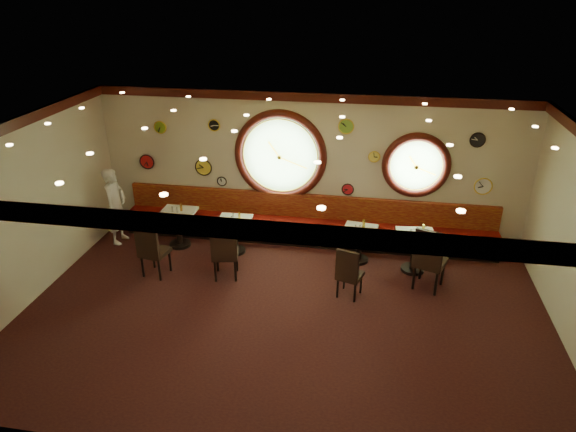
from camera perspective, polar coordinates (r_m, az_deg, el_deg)
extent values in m
cube|color=black|center=(8.98, -0.48, -10.89)|extent=(9.00, 6.00, 0.00)
cube|color=gold|center=(7.56, -0.57, 9.14)|extent=(9.00, 6.00, 0.02)
cube|color=beige|center=(10.87, 2.29, 5.31)|extent=(9.00, 0.02, 3.20)
cube|color=beige|center=(5.69, -6.07, -15.32)|extent=(9.00, 0.02, 3.20)
cube|color=beige|center=(9.91, -27.07, 0.43)|extent=(0.02, 6.00, 3.20)
cube|color=#390F0A|center=(10.41, 2.39, 13.07)|extent=(9.00, 0.10, 0.18)
cube|color=#390F0A|center=(4.90, -6.71, -1.36)|extent=(9.00, 0.10, 0.18)
cube|color=#390F0A|center=(9.42, -28.61, 8.77)|extent=(0.10, 6.00, 0.18)
cube|color=black|center=(11.22, 1.96, -2.39)|extent=(8.00, 0.55, 0.20)
cube|color=#5D0B07|center=(11.11, 1.98, -1.25)|extent=(8.00, 0.55, 0.30)
cube|color=#66080D|center=(11.13, 2.17, 1.09)|extent=(8.00, 0.10, 0.55)
cylinder|color=#89C878|center=(10.87, -0.85, 6.73)|extent=(1.66, 0.02, 1.66)
torus|color=#390F0A|center=(10.86, -0.87, 6.71)|extent=(1.98, 0.18, 1.98)
torus|color=yellow|center=(10.83, -0.90, 6.66)|extent=(1.61, 0.03, 1.61)
cylinder|color=#89C878|center=(10.76, 14.04, 5.48)|extent=(1.10, 0.02, 1.10)
torus|color=#390F0A|center=(10.75, 14.05, 5.46)|extent=(1.38, 0.18, 1.38)
torus|color=yellow|center=(10.72, 14.06, 5.40)|extent=(1.09, 0.03, 1.09)
cylinder|color=black|center=(10.70, 20.31, 7.94)|extent=(0.28, 0.03, 0.28)
cylinder|color=black|center=(11.00, -8.21, 9.96)|extent=(0.24, 0.03, 0.24)
cylinder|color=#7AB538|center=(10.48, 6.47, 9.87)|extent=(0.30, 0.03, 0.30)
cylinder|color=#EDDD4F|center=(10.64, 9.56, 6.53)|extent=(0.22, 0.03, 0.22)
cylinder|color=#82B524|center=(11.44, -14.00, 9.55)|extent=(0.26, 0.03, 0.26)
cylinder|color=red|center=(10.91, 6.66, 2.98)|extent=(0.24, 0.03, 0.24)
cylinder|color=yellow|center=(11.37, -9.36, 5.37)|extent=(0.36, 0.03, 0.36)
cylinder|color=white|center=(11.04, 20.85, 3.12)|extent=(0.34, 0.03, 0.34)
cylinder|color=red|center=(11.83, -15.39, 5.83)|extent=(0.32, 0.03, 0.32)
cylinder|color=silver|center=(11.36, -7.34, 3.86)|extent=(0.20, 0.03, 0.20)
cylinder|color=black|center=(11.33, -11.88, -3.06)|extent=(0.45, 0.45, 0.06)
cylinder|color=black|center=(11.17, -12.04, -1.43)|extent=(0.12, 0.12, 0.72)
cube|color=white|center=(11.01, -12.22, 0.32)|extent=(0.72, 0.72, 0.05)
cylinder|color=black|center=(10.90, -5.85, -3.83)|extent=(0.42, 0.42, 0.06)
cylinder|color=black|center=(10.74, -5.93, -2.26)|extent=(0.12, 0.12, 0.67)
cube|color=white|center=(10.58, -6.01, -0.57)|extent=(0.70, 0.70, 0.05)
cylinder|color=black|center=(10.61, 7.79, -4.80)|extent=(0.41, 0.41, 0.06)
cylinder|color=black|center=(10.45, 7.89, -3.25)|extent=(0.11, 0.11, 0.65)
cube|color=white|center=(10.30, 8.00, -1.58)|extent=(0.74, 0.74, 0.05)
cylinder|color=black|center=(10.48, 13.65, -5.74)|extent=(0.45, 0.45, 0.06)
cylinder|color=black|center=(10.30, 13.85, -4.02)|extent=(0.12, 0.12, 0.72)
cube|color=white|center=(10.13, 14.07, -2.16)|extent=(0.79, 0.79, 0.05)
cube|color=black|center=(10.18, -14.56, -3.91)|extent=(0.55, 0.55, 0.08)
cube|color=black|center=(9.87, -15.44, -2.65)|extent=(0.48, 0.15, 0.62)
cube|color=black|center=(9.85, -6.96, -4.21)|extent=(0.57, 0.57, 0.08)
cube|color=black|center=(9.50, -7.18, -2.95)|extent=(0.49, 0.15, 0.63)
cube|color=black|center=(9.31, 6.90, -6.57)|extent=(0.52, 0.52, 0.07)
cube|color=black|center=(9.01, 6.59, -5.44)|extent=(0.41, 0.18, 0.54)
cube|color=black|center=(9.78, 15.50, -4.97)|extent=(0.68, 0.68, 0.09)
cube|color=black|center=(9.40, 15.37, -3.52)|extent=(0.52, 0.25, 0.69)
cylinder|color=silver|center=(11.01, -12.74, 0.73)|extent=(0.04, 0.04, 0.11)
cylinder|color=silver|center=(10.64, -6.12, 0.06)|extent=(0.04, 0.04, 0.11)
cylinder|color=silver|center=(10.26, 7.51, -1.22)|extent=(0.03, 0.03, 0.09)
cylinder|color=#BCBDC1|center=(10.13, 13.49, -1.61)|extent=(0.03, 0.03, 0.10)
cylinder|color=silver|center=(10.96, -12.21, 0.65)|extent=(0.04, 0.04, 0.11)
cylinder|color=silver|center=(10.50, -6.24, -0.30)|extent=(0.04, 0.04, 0.11)
cylinder|color=silver|center=(10.26, 8.00, -1.25)|extent=(0.03, 0.03, 0.09)
cylinder|color=silver|center=(10.07, 14.58, -1.90)|extent=(0.04, 0.04, 0.10)
cylinder|color=#C9822F|center=(11.00, -11.79, 0.96)|extent=(0.05, 0.05, 0.16)
cylinder|color=gold|center=(10.57, -5.43, 0.03)|extent=(0.05, 0.05, 0.15)
cylinder|color=gold|center=(10.31, 8.41, -0.87)|extent=(0.06, 0.06, 0.18)
cylinder|color=yellow|center=(10.21, 14.80, -1.34)|extent=(0.05, 0.05, 0.16)
imported|color=white|center=(11.52, -18.57, 1.06)|extent=(0.42, 0.62, 1.68)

